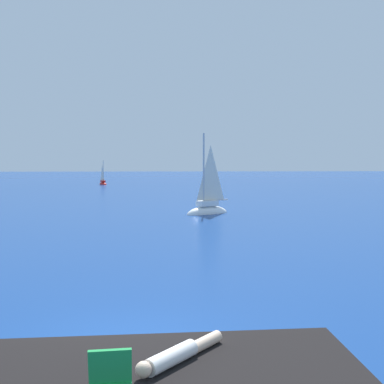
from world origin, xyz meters
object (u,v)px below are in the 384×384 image
Objects in this scene: sailboat_far at (103,183)px; person_sunbather at (177,355)px; sailboat_near at (208,209)px; beach_chair at (111,373)px.

sailboat_far is 2.15× the size of person_sunbather.
sailboat_far is at bearing 50.04° from person_sunbather.
sailboat_near is 1.81× the size of sailboat_far.
sailboat_near reaches higher than sailboat_far.
person_sunbather is at bearing 56.36° from sailboat_near.
sailboat_far reaches higher than beach_chair.
sailboat_near is 3.90× the size of person_sunbather.
sailboat_near is 25.65m from beach_chair.
sailboat_far is 52.27m from beach_chair.
sailboat_near reaches higher than person_sunbather.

